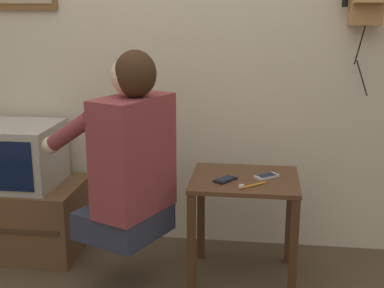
{
  "coord_description": "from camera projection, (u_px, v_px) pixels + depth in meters",
  "views": [
    {
      "loc": [
        0.52,
        -1.85,
        1.42
      ],
      "look_at": [
        0.18,
        0.69,
        0.74
      ],
      "focal_mm": 50.0,
      "sensor_mm": 36.0,
      "label": 1
    }
  ],
  "objects": [
    {
      "name": "wall_back",
      "position": [
        172.0,
        30.0,
        3.04
      ],
      "size": [
        6.8,
        0.05,
        2.55
      ],
      "color": "beige",
      "rests_on": "ground_plane"
    },
    {
      "name": "side_table",
      "position": [
        244.0,
        200.0,
        2.74
      ],
      "size": [
        0.54,
        0.47,
        0.56
      ],
      "color": "#51331E",
      "rests_on": "ground_plane"
    },
    {
      "name": "person",
      "position": [
        129.0,
        155.0,
        2.58
      ],
      "size": [
        0.64,
        0.59,
        0.93
      ],
      "rotation": [
        0.0,
        0.0,
        1.15
      ],
      "color": "#2D3347",
      "rests_on": "ground_plane"
    },
    {
      "name": "tv_stand",
      "position": [
        25.0,
        217.0,
        3.14
      ],
      "size": [
        0.68,
        0.5,
        0.41
      ],
      "color": "brown",
      "rests_on": "ground_plane"
    },
    {
      "name": "television",
      "position": [
        16.0,
        155.0,
        3.04
      ],
      "size": [
        0.47,
        0.44,
        0.35
      ],
      "color": "#ADA89E",
      "rests_on": "tv_stand"
    },
    {
      "name": "cell_phone_held",
      "position": [
        225.0,
        179.0,
        2.67
      ],
      "size": [
        0.12,
        0.14,
        0.01
      ],
      "rotation": [
        0.0,
        0.0,
        -0.63
      ],
      "color": "black",
      "rests_on": "side_table"
    },
    {
      "name": "cell_phone_spare",
      "position": [
        266.0,
        176.0,
        2.72
      ],
      "size": [
        0.13,
        0.12,
        0.01
      ],
      "rotation": [
        0.0,
        0.0,
        -0.88
      ],
      "color": "silver",
      "rests_on": "side_table"
    },
    {
      "name": "toothbrush",
      "position": [
        250.0,
        186.0,
        2.58
      ],
      "size": [
        0.13,
        0.11,
        0.02
      ],
      "rotation": [
        0.0,
        0.0,
        2.29
      ],
      "color": "orange",
      "rests_on": "side_table"
    }
  ]
}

